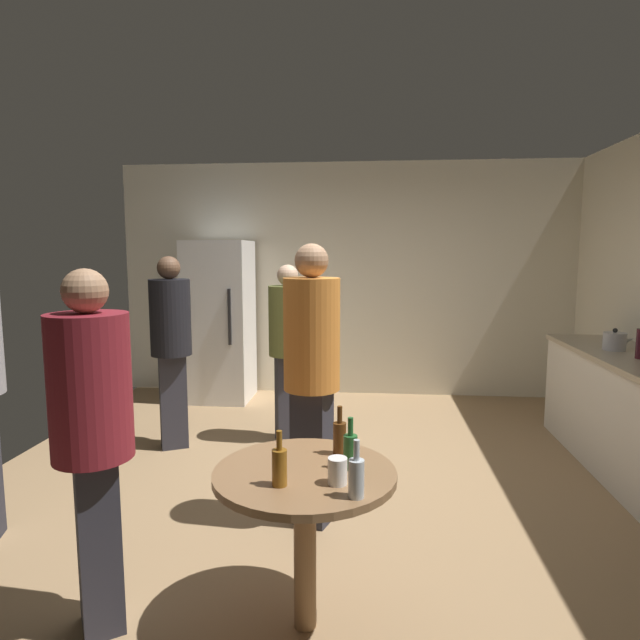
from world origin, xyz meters
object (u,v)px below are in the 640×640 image
at_px(person_in_olive_shirt, 288,339).
at_px(foreground_table, 305,493).
at_px(person_in_maroon_shirt, 92,425).
at_px(refrigerator, 220,321).
at_px(plastic_cup_white, 338,471).
at_px(kettle, 615,341).
at_px(beer_bottle_amber, 279,466).
at_px(beer_bottle_brown, 340,437).
at_px(person_in_orange_shirt, 312,363).
at_px(beer_bottle_green, 350,450).
at_px(person_in_black_shirt, 171,337).
at_px(beer_bottle_clear, 356,477).

bearing_deg(person_in_olive_shirt, foreground_table, -10.71).
bearing_deg(person_in_maroon_shirt, refrigerator, 64.27).
bearing_deg(plastic_cup_white, kettle, 48.41).
height_order(refrigerator, beer_bottle_amber, refrigerator).
height_order(beer_bottle_brown, person_in_orange_shirt, person_in_orange_shirt).
distance_m(beer_bottle_green, person_in_orange_shirt, 0.96).
relative_size(person_in_olive_shirt, person_in_black_shirt, 0.95).
xyz_separation_m(foreground_table, person_in_maroon_shirt, (-0.91, -0.09, 0.31)).
height_order(beer_bottle_amber, person_in_black_shirt, person_in_black_shirt).
distance_m(kettle, person_in_maroon_shirt, 3.87).
bearing_deg(plastic_cup_white, person_in_maroon_shirt, 178.03).
distance_m(beer_bottle_green, person_in_olive_shirt, 2.44).
distance_m(person_in_black_shirt, person_in_orange_shirt, 1.78).
bearing_deg(beer_bottle_brown, person_in_orange_shirt, 106.20).
bearing_deg(person_in_maroon_shirt, beer_bottle_brown, -18.16).
bearing_deg(foreground_table, beer_bottle_clear, -46.01).
xyz_separation_m(beer_bottle_brown, person_in_black_shirt, (-1.54, 1.91, 0.14)).
distance_m(foreground_table, beer_bottle_clear, 0.38).
height_order(beer_bottle_amber, person_in_orange_shirt, person_in_orange_shirt).
bearing_deg(person_in_maroon_shirt, foreground_table, -28.14).
bearing_deg(beer_bottle_clear, person_in_olive_shirt, 104.46).
bearing_deg(beer_bottle_clear, beer_bottle_green, 97.09).
bearing_deg(plastic_cup_white, person_in_orange_shirt, 101.95).
xyz_separation_m(kettle, plastic_cup_white, (-2.06, -2.32, -0.18)).
distance_m(beer_bottle_amber, beer_bottle_clear, 0.32).
bearing_deg(beer_bottle_clear, kettle, 50.87).
relative_size(beer_bottle_amber, beer_bottle_clear, 1.00).
xyz_separation_m(foreground_table, person_in_orange_shirt, (-0.07, 0.94, 0.38)).
bearing_deg(person_in_orange_shirt, kettle, 138.54).
bearing_deg(person_in_olive_shirt, person_in_maroon_shirt, -31.89).
relative_size(foreground_table, beer_bottle_brown, 3.48).
relative_size(refrigerator, beer_bottle_amber, 7.83).
relative_size(beer_bottle_brown, person_in_orange_shirt, 0.13).
bearing_deg(kettle, beer_bottle_green, -133.01).
distance_m(beer_bottle_brown, person_in_orange_shirt, 0.79).
xyz_separation_m(plastic_cup_white, person_in_olive_shirt, (-0.60, 2.51, 0.12)).
xyz_separation_m(refrigerator, kettle, (3.64, -1.46, 0.07)).
xyz_separation_m(beer_bottle_green, person_in_black_shirt, (-1.60, 2.08, 0.14)).
xyz_separation_m(refrigerator, beer_bottle_brown, (1.57, -3.45, -0.08)).
xyz_separation_m(refrigerator, person_in_maroon_shirt, (0.52, -3.74, 0.04)).
bearing_deg(beer_bottle_amber, plastic_cup_white, 9.35).
xyz_separation_m(beer_bottle_brown, person_in_maroon_shirt, (-1.05, -0.29, 0.12)).
xyz_separation_m(foreground_table, beer_bottle_green, (0.20, 0.04, 0.19)).
bearing_deg(refrigerator, person_in_maroon_shirt, -82.05).
height_order(foreground_table, beer_bottle_brown, beer_bottle_brown).
relative_size(beer_bottle_green, person_in_maroon_shirt, 0.14).
relative_size(foreground_table, person_in_orange_shirt, 0.46).
xyz_separation_m(beer_bottle_amber, beer_bottle_clear, (0.31, -0.08, 0.00)).
xyz_separation_m(plastic_cup_white, person_in_maroon_shirt, (-1.06, 0.04, 0.15)).
bearing_deg(plastic_cup_white, beer_bottle_brown, 91.99).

